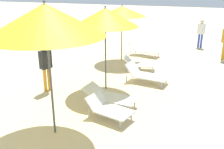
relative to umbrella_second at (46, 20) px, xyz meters
name	(u,v)px	position (x,y,z in m)	size (l,w,h in m)	color
umbrella_second	(46,20)	(0.00, 0.00, 0.00)	(2.51, 2.51, 3.06)	#4C4C51
lounger_second_shoreside	(109,108)	(0.95, 1.10, -2.38)	(1.32, 0.91, 0.57)	white
umbrella_third	(105,17)	(0.14, 2.94, -0.28)	(2.07, 2.07, 2.73)	#4C4C51
lounger_third_shoreside	(145,74)	(1.23, 4.02, -2.36)	(1.54, 0.86, 0.67)	white
lounger_third_inland	(109,96)	(0.71, 1.79, -2.36)	(1.58, 0.76, 0.55)	white
umbrella_farthest	(122,11)	(-0.44, 6.32, -0.44)	(2.05, 2.05, 2.50)	olive
lounger_farthest_shoreside	(144,49)	(0.32, 7.53, -2.35)	(1.58, 0.88, 0.64)	white
lounger_farthest_inland	(139,64)	(0.67, 5.24, -2.38)	(1.35, 0.85, 0.56)	white
person_walking_near	(46,63)	(-1.61, 2.13, -1.71)	(0.32, 0.41, 1.57)	orange
person_walking_far	(201,31)	(2.80, 10.29, -1.74)	(0.42, 0.37, 1.53)	#334CB2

